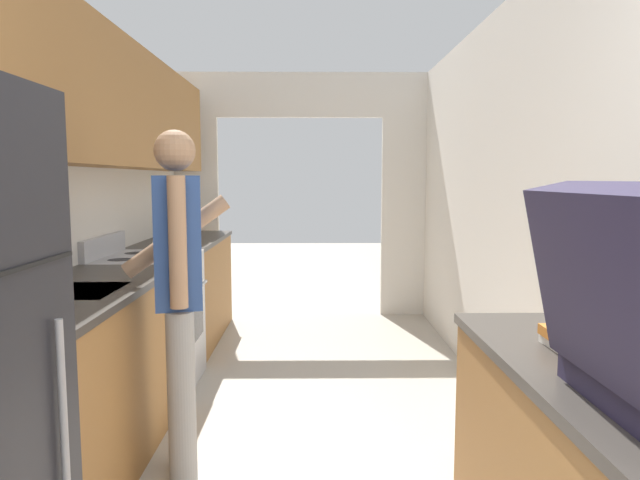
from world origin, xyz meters
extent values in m
cube|color=#9E6B38|center=(-1.14, 3.14, 1.90)|extent=(0.32, 3.99, 0.79)
cube|color=white|center=(1.33, 2.05, 1.25)|extent=(0.06, 7.71, 2.50)
cube|color=white|center=(-1.17, 5.34, 1.02)|extent=(0.65, 0.06, 2.05)
cube|color=white|center=(1.17, 5.34, 1.02)|extent=(0.65, 0.06, 2.05)
cube|color=white|center=(0.00, 5.34, 2.27)|extent=(2.99, 0.06, 0.45)
cube|color=#9E6B38|center=(-1.00, 2.01, 0.44)|extent=(0.60, 1.72, 0.87)
cube|color=#3D3833|center=(-1.00, 2.00, 0.89)|extent=(0.62, 1.74, 0.03)
cube|color=#9E6B38|center=(-1.00, 4.38, 0.44)|extent=(0.60, 1.51, 0.87)
cube|color=#3D3833|center=(-1.00, 4.39, 0.89)|extent=(0.62, 1.52, 0.03)
cube|color=#9EA3A8|center=(-1.00, 2.06, 0.91)|extent=(0.42, 0.44, 0.00)
cube|color=#3D3833|center=(1.00, 0.87, 0.89)|extent=(0.62, 1.45, 0.03)
cylinder|color=#99999E|center=(-0.57, 0.97, 0.71)|extent=(0.02, 0.02, 0.67)
cube|color=#B7B7BC|center=(-0.99, 3.25, 0.45)|extent=(0.62, 0.76, 0.91)
cube|color=black|center=(-0.67, 3.25, 0.45)|extent=(0.01, 0.51, 0.27)
cylinder|color=#B7B7BC|center=(-0.65, 3.25, 0.68)|extent=(0.02, 0.60, 0.02)
cube|color=#B7B7BC|center=(-1.28, 3.25, 0.98)|extent=(0.04, 0.76, 0.14)
cylinder|color=#232328|center=(-0.86, 3.08, 0.90)|extent=(0.16, 0.16, 0.01)
cylinder|color=#232328|center=(-0.86, 3.41, 0.90)|extent=(0.16, 0.16, 0.01)
cylinder|color=#232328|center=(-1.11, 3.08, 0.90)|extent=(0.16, 0.16, 0.01)
cylinder|color=#232328|center=(-1.11, 3.41, 0.90)|extent=(0.16, 0.16, 0.01)
cylinder|color=#9E9E9E|center=(-0.48, 1.98, 0.41)|extent=(0.16, 0.16, 0.82)
cylinder|color=#9E9E9E|center=(-0.52, 2.14, 0.41)|extent=(0.16, 0.16, 0.82)
cube|color=#335193|center=(-0.50, 2.06, 1.13)|extent=(0.26, 0.26, 0.62)
cylinder|color=tan|center=(-0.46, 1.92, 1.15)|extent=(0.10, 0.10, 0.59)
cylinder|color=tan|center=(-0.53, 2.20, 1.15)|extent=(0.53, 0.21, 0.40)
sphere|color=tan|center=(-0.50, 2.06, 1.56)|extent=(0.19, 0.19, 0.19)
cube|color=#231E38|center=(0.78, 0.58, 1.20)|extent=(0.20, 0.60, 0.44)
cube|color=#2D2D33|center=(1.00, 0.89, 1.17)|extent=(0.25, 0.02, 0.10)
cube|color=white|center=(0.97, 1.06, 0.92)|extent=(0.22, 0.29, 0.03)
cube|color=#C67028|center=(0.95, 1.06, 0.95)|extent=(0.19, 0.26, 0.03)
camera|label=1|loc=(0.14, -0.58, 1.43)|focal=32.00mm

